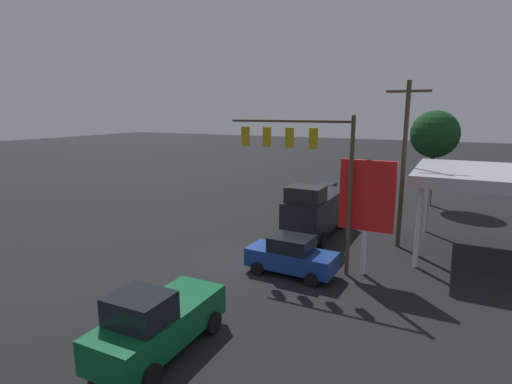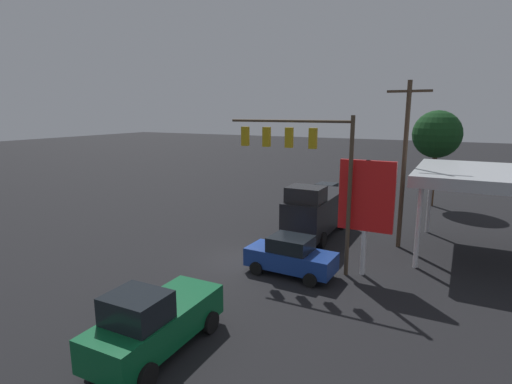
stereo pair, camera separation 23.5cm
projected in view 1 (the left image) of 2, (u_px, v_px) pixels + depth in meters
ground_plane at (239, 260)px, 21.79m from camera, size 200.00×200.00×0.00m
traffic_signal_assembly at (302, 154)px, 19.80m from camera, size 6.52×0.43×7.78m
utility_pole at (404, 162)px, 22.95m from camera, size 2.40×0.26×9.65m
gas_station_canopy at (501, 177)px, 21.33m from camera, size 8.46×8.15×4.85m
price_sign at (367, 199)px, 19.14m from camera, size 2.62×0.27×5.69m
hatchback_crossing at (324, 196)px, 33.70m from camera, size 2.13×3.89×1.97m
delivery_truck at (315, 210)px, 25.64m from camera, size 2.60×6.82×3.58m
pickup_parked at (157, 322)px, 13.19m from camera, size 2.32×5.23×2.40m
sedan_far at (291, 256)px, 19.71m from camera, size 4.46×2.19×1.93m
street_tree at (435, 135)px, 33.25m from camera, size 3.94×3.94×8.04m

